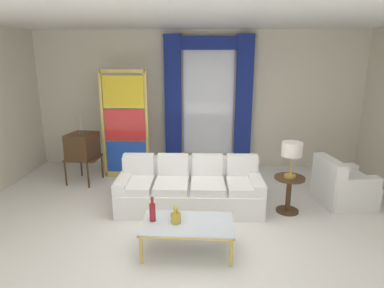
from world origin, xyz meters
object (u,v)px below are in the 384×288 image
(bottle_crystal_tall, at_px, (176,217))
(armchair_white, at_px, (341,187))
(vintage_tv, at_px, (82,147))
(round_side_table, at_px, (289,191))
(table_lamp_brass, at_px, (292,151))
(bottle_blue_decanter, at_px, (152,211))
(peacock_figurine, at_px, (149,174))
(coffee_table, at_px, (187,225))
(stained_glass_divider, at_px, (125,127))
(couch_white_long, at_px, (190,189))

(bottle_crystal_tall, distance_m, armchair_white, 3.12)
(vintage_tv, bearing_deg, bottle_crystal_tall, -48.81)
(round_side_table, relative_size, table_lamp_brass, 1.04)
(bottle_blue_decanter, relative_size, table_lamp_brass, 0.59)
(bottle_crystal_tall, relative_size, vintage_tv, 0.17)
(bottle_blue_decanter, relative_size, peacock_figurine, 0.56)
(coffee_table, relative_size, round_side_table, 1.95)
(bottle_blue_decanter, bearing_deg, round_side_table, 31.23)
(vintage_tv, bearing_deg, peacock_figurine, -2.97)
(stained_glass_divider, bearing_deg, vintage_tv, -157.34)
(bottle_blue_decanter, xyz_separation_m, bottle_crystal_tall, (0.30, -0.02, -0.06))
(coffee_table, distance_m, round_side_table, 1.97)
(coffee_table, distance_m, bottle_crystal_tall, 0.19)
(coffee_table, distance_m, bottle_blue_decanter, 0.48)
(coffee_table, bearing_deg, armchair_white, 32.62)
(coffee_table, relative_size, bottle_blue_decanter, 3.46)
(armchair_white, bearing_deg, round_side_table, -158.52)
(armchair_white, distance_m, table_lamp_brass, 1.28)
(bottle_blue_decanter, bearing_deg, table_lamp_brass, 31.23)
(couch_white_long, bearing_deg, bottle_crystal_tall, -94.20)
(table_lamp_brass, bearing_deg, round_side_table, -90.00)
(stained_glass_divider, bearing_deg, armchair_white, -15.37)
(peacock_figurine, relative_size, round_side_table, 1.01)
(coffee_table, height_order, bottle_crystal_tall, bottle_crystal_tall)
(couch_white_long, relative_size, table_lamp_brass, 4.15)
(armchair_white, bearing_deg, table_lamp_brass, -158.52)
(couch_white_long, bearing_deg, round_side_table, -4.23)
(stained_glass_divider, relative_size, peacock_figurine, 3.67)
(bottle_blue_decanter, height_order, vintage_tv, vintage_tv)
(armchair_white, height_order, peacock_figurine, armchair_white)
(armchair_white, distance_m, stained_glass_divider, 4.18)
(armchair_white, relative_size, stained_glass_divider, 0.43)
(couch_white_long, distance_m, peacock_figurine, 1.29)
(coffee_table, relative_size, peacock_figurine, 1.93)
(round_side_table, bearing_deg, bottle_blue_decanter, -148.77)
(couch_white_long, height_order, table_lamp_brass, table_lamp_brass)
(coffee_table, bearing_deg, bottle_crystal_tall, -179.55)
(peacock_figurine, distance_m, round_side_table, 2.68)
(table_lamp_brass, bearing_deg, peacock_figurine, 156.30)
(bottle_blue_decanter, xyz_separation_m, vintage_tv, (-1.78, 2.35, 0.18))
(stained_glass_divider, height_order, round_side_table, stained_glass_divider)
(couch_white_long, height_order, round_side_table, couch_white_long)
(bottle_blue_decanter, xyz_separation_m, peacock_figurine, (-0.46, 2.28, -0.33))
(couch_white_long, xyz_separation_m, round_side_table, (1.59, -0.12, 0.05))
(bottle_blue_decanter, relative_size, stained_glass_divider, 0.15)
(round_side_table, bearing_deg, bottle_crystal_tall, -143.99)
(stained_glass_divider, height_order, peacock_figurine, stained_glass_divider)
(coffee_table, relative_size, stained_glass_divider, 0.53)
(stained_glass_divider, xyz_separation_m, table_lamp_brass, (2.99, -1.47, -0.03))
(coffee_table, xyz_separation_m, round_side_table, (1.54, 1.23, -0.02))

